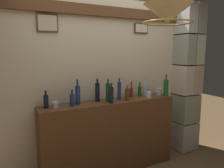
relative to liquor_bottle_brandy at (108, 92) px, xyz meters
The scene contains 19 objects.
panelled_rear_partition 0.31m from the liquor_bottle_brandy, 81.23° to the left, with size 3.53×0.15×2.58m.
stone_pillar 1.56m from the liquor_bottle_brandy, ahead, with size 0.42×0.40×2.51m.
bar_shelf_unit 0.66m from the liquor_bottle_brandy, 14.39° to the left, with size 1.98×0.34×1.06m, color brown.
liquor_bottle_brandy is the anchor object (origin of this frame).
liquor_bottle_port 0.46m from the liquor_bottle_brandy, 12.54° to the left, with size 0.05×0.05×0.23m.
liquor_bottle_tequila 0.19m from the liquor_bottle_brandy, ahead, with size 0.05×0.05×0.31m.
liquor_bottle_whiskey 0.83m from the liquor_bottle_brandy, behind, with size 0.06×0.06×0.22m.
liquor_bottle_mezcal 0.51m from the liquor_bottle_brandy, behind, with size 0.06×0.06×0.21m.
liquor_bottle_amaro 0.15m from the liquor_bottle_brandy, 147.07° to the left, with size 0.06×0.06×0.32m.
liquor_bottle_gin 0.42m from the liquor_bottle_brandy, behind, with size 0.07×0.07×0.34m.
liquor_bottle_vodka 0.70m from the liquor_bottle_brandy, ahead, with size 0.07×0.07×0.27m.
liquor_bottle_vermouth 0.10m from the liquor_bottle_brandy, 88.14° to the right, with size 0.06×0.06×0.28m.
liquor_bottle_rye 0.29m from the liquor_bottle_brandy, ahead, with size 0.06×0.06×0.22m.
liquor_bottle_sherry 0.96m from the liquor_bottle_brandy, ahead, with size 0.07×0.07×0.34m.
liquor_bottle_rum 0.60m from the liquor_bottle_brandy, ahead, with size 0.06×0.06×0.23m.
glass_tumbler_rocks 0.73m from the liquor_bottle_brandy, behind, with size 0.06×0.06×0.08m.
glass_tumbler_highball 0.66m from the liquor_bottle_brandy, ahead, with size 0.07×0.07×0.09m.
glass_tumbler_shot 0.94m from the liquor_bottle_brandy, ahead, with size 0.08×0.08×0.10m.
pendant_lamp 1.29m from the liquor_bottle_brandy, 74.10° to the right, with size 0.50×0.50×0.47m.
Camera 1 is at (-1.34, -1.76, 1.76)m, focal length 34.46 mm.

